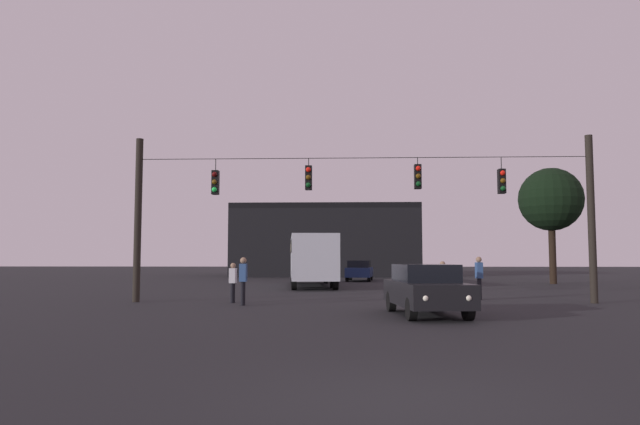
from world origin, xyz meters
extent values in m
plane|color=black|center=(0.00, 24.50, 0.00)|extent=(168.00, 168.00, 0.00)
cylinder|color=black|center=(-8.79, 15.53, 3.22)|extent=(0.28, 0.28, 6.45)
cylinder|color=black|center=(8.79, 15.53, 3.22)|extent=(0.28, 0.28, 6.45)
cylinder|color=black|center=(0.00, 15.53, 5.62)|extent=(17.59, 0.02, 0.02)
cylinder|color=black|center=(-5.73, 15.53, 5.38)|extent=(0.03, 0.03, 0.46)
cube|color=black|center=(-5.73, 15.53, 4.68)|extent=(0.26, 0.32, 0.95)
sphere|color=#510A0A|center=(-5.73, 15.35, 4.98)|extent=(0.20, 0.20, 0.20)
sphere|color=#5B3D0C|center=(-5.73, 15.35, 4.68)|extent=(0.20, 0.20, 0.20)
sphere|color=#1EE04C|center=(-5.73, 15.35, 4.38)|extent=(0.20, 0.20, 0.20)
cylinder|color=black|center=(-2.05, 15.53, 5.46)|extent=(0.03, 0.03, 0.29)
cube|color=black|center=(-2.05, 15.53, 4.84)|extent=(0.26, 0.32, 0.95)
sphere|color=red|center=(-2.05, 15.35, 5.14)|extent=(0.20, 0.20, 0.20)
sphere|color=#5B3D0C|center=(-2.05, 15.35, 4.84)|extent=(0.20, 0.20, 0.20)
sphere|color=#0C4219|center=(-2.05, 15.35, 4.54)|extent=(0.20, 0.20, 0.20)
cylinder|color=black|center=(2.21, 15.53, 5.47)|extent=(0.03, 0.03, 0.27)
cube|color=black|center=(2.21, 15.53, 4.86)|extent=(0.26, 0.32, 0.95)
sphere|color=red|center=(2.21, 15.35, 5.16)|extent=(0.20, 0.20, 0.20)
sphere|color=#5B3D0C|center=(2.21, 15.35, 4.86)|extent=(0.20, 0.20, 0.20)
sphere|color=#0C4219|center=(2.21, 15.35, 4.56)|extent=(0.20, 0.20, 0.20)
cylinder|color=black|center=(5.43, 15.53, 5.37)|extent=(0.03, 0.03, 0.47)
cube|color=black|center=(5.43, 15.53, 4.67)|extent=(0.26, 0.32, 0.95)
sphere|color=red|center=(5.43, 15.35, 4.97)|extent=(0.20, 0.20, 0.20)
sphere|color=#5B3D0C|center=(5.43, 15.35, 4.67)|extent=(0.20, 0.20, 0.20)
sphere|color=#0C4219|center=(5.43, 15.35, 4.37)|extent=(0.20, 0.20, 0.20)
cube|color=#B7BCC6|center=(-2.62, 28.44, 1.75)|extent=(3.52, 11.19, 2.50)
cube|color=black|center=(-2.62, 28.44, 2.36)|extent=(3.50, 10.53, 0.70)
cylinder|color=black|center=(-4.09, 32.28, 0.50)|extent=(0.37, 1.02, 1.00)
cylinder|color=black|center=(-1.88, 32.49, 0.50)|extent=(0.37, 1.02, 1.00)
cylinder|color=black|center=(-3.52, 26.15, 0.50)|extent=(0.37, 1.02, 1.00)
cylinder|color=black|center=(-1.31, 26.36, 0.50)|extent=(0.37, 1.02, 1.00)
cylinder|color=black|center=(-3.33, 24.18, 0.50)|extent=(0.37, 1.02, 1.00)
cylinder|color=black|center=(-1.12, 24.39, 0.50)|extent=(0.37, 1.02, 1.00)
cube|color=beige|center=(-2.93, 31.73, 2.36)|extent=(2.62, 1.04, 0.56)
cube|color=beige|center=(-2.36, 25.71, 2.36)|extent=(2.62, 1.04, 0.56)
cube|color=black|center=(1.77, 10.50, 0.66)|extent=(2.27, 4.47, 0.68)
cube|color=black|center=(1.76, 10.65, 1.26)|extent=(1.83, 2.48, 0.52)
cylinder|color=black|center=(2.72, 9.18, 0.32)|extent=(0.29, 0.66, 0.64)
cylinder|color=black|center=(1.15, 9.00, 0.32)|extent=(0.29, 0.66, 0.64)
cylinder|color=black|center=(2.40, 12.00, 0.32)|extent=(0.29, 0.66, 0.64)
cylinder|color=black|center=(0.83, 11.83, 0.32)|extent=(0.29, 0.66, 0.64)
sphere|color=white|center=(2.58, 8.48, 0.66)|extent=(0.18, 0.18, 0.18)
sphere|color=white|center=(1.44, 8.35, 0.66)|extent=(0.18, 0.18, 0.18)
cube|color=navy|center=(0.51, 36.64, 0.66)|extent=(2.23, 4.46, 0.68)
cube|color=black|center=(0.49, 36.50, 1.26)|extent=(1.81, 2.47, 0.52)
cylinder|color=black|center=(-0.13, 38.14, 0.32)|extent=(0.28, 0.66, 0.64)
cylinder|color=black|center=(1.44, 37.98, 0.32)|extent=(0.28, 0.66, 0.64)
cylinder|color=black|center=(-0.42, 35.31, 0.32)|extent=(0.28, 0.66, 0.64)
cylinder|color=black|center=(1.15, 35.15, 0.32)|extent=(0.28, 0.66, 0.64)
sphere|color=white|center=(0.15, 38.79, 0.66)|extent=(0.18, 0.18, 0.18)
sphere|color=white|center=(1.29, 38.68, 0.66)|extent=(0.18, 0.18, 0.18)
cylinder|color=black|center=(4.91, 17.27, 0.44)|extent=(0.14, 0.14, 0.87)
cylinder|color=black|center=(4.90, 17.43, 0.44)|extent=(0.14, 0.14, 0.87)
cube|color=#2D4C7F|center=(4.91, 17.35, 1.20)|extent=(0.26, 0.37, 0.66)
sphere|color=#8C6B51|center=(4.91, 17.35, 1.65)|extent=(0.24, 0.24, 0.24)
cylinder|color=black|center=(3.19, 16.04, 0.39)|extent=(0.14, 0.14, 0.78)
cylinder|color=black|center=(3.23, 16.19, 0.39)|extent=(0.14, 0.14, 0.78)
cube|color=maroon|center=(3.21, 16.12, 1.08)|extent=(0.32, 0.41, 0.59)
sphere|color=#8C6B51|center=(3.21, 16.12, 1.48)|extent=(0.21, 0.21, 0.21)
cylinder|color=black|center=(-4.33, 14.09, 0.43)|extent=(0.14, 0.14, 0.86)
cylinder|color=black|center=(-4.33, 13.93, 0.43)|extent=(0.14, 0.14, 0.86)
cube|color=#2D4C7F|center=(-4.33, 14.01, 1.18)|extent=(0.24, 0.36, 0.64)
sphere|color=#8C6B51|center=(-4.33, 14.01, 1.62)|extent=(0.23, 0.23, 0.23)
cylinder|color=black|center=(-4.93, 15.27, 0.38)|extent=(0.14, 0.14, 0.75)
cylinder|color=black|center=(-4.93, 15.11, 0.38)|extent=(0.14, 0.14, 0.75)
cube|color=silver|center=(-4.93, 15.19, 1.04)|extent=(0.25, 0.37, 0.57)
sphere|color=#8C6B51|center=(-4.93, 15.19, 1.42)|extent=(0.20, 0.20, 0.20)
cube|color=black|center=(-2.35, 51.43, 3.07)|extent=(17.21, 13.85, 6.15)
cube|color=black|center=(-2.35, 51.43, 6.40)|extent=(17.21, 13.85, 0.50)
cylinder|color=black|center=(13.16, 32.22, 2.07)|extent=(0.45, 0.45, 4.14)
sphere|color=black|center=(13.16, 32.22, 5.61)|extent=(4.21, 4.21, 4.21)
camera|label=1|loc=(-0.71, -7.15, 1.71)|focal=32.83mm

